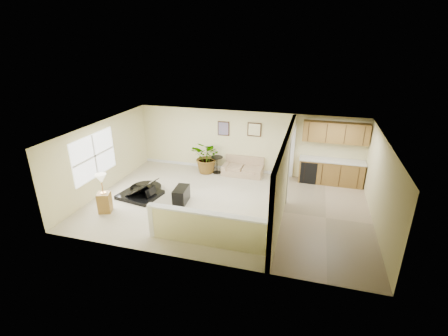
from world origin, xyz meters
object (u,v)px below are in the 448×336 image
(accent_table, at_px, (217,163))
(palm_plant, at_px, (208,157))
(piano, at_px, (140,181))
(small_plant, at_px, (278,176))
(lamp_stand, at_px, (104,196))
(loveseat, at_px, (243,166))
(piano_bench, at_px, (181,195))

(accent_table, bearing_deg, palm_plant, -168.12)
(piano, xyz_separation_m, small_plant, (4.47, 2.48, -0.32))
(lamp_stand, bearing_deg, loveseat, 49.81)
(piano_bench, height_order, small_plant, piano_bench)
(loveseat, height_order, lamp_stand, lamp_stand)
(piano_bench, xyz_separation_m, lamp_stand, (-2.07, -1.24, 0.28))
(palm_plant, distance_m, lamp_stand, 4.45)
(piano, height_order, lamp_stand, lamp_stand)
(small_plant, bearing_deg, accent_table, 176.23)
(piano, relative_size, small_plant, 3.63)
(piano, relative_size, piano_bench, 2.20)
(loveseat, xyz_separation_m, lamp_stand, (-3.53, -4.18, 0.20))
(small_plant, distance_m, lamp_stand, 6.27)
(accent_table, relative_size, lamp_stand, 0.54)
(piano, bearing_deg, lamp_stand, -100.35)
(piano, bearing_deg, piano_bench, 5.60)
(lamp_stand, bearing_deg, palm_plant, 61.64)
(piano, relative_size, accent_table, 2.49)
(piano_bench, bearing_deg, lamp_stand, -149.11)
(palm_plant, xyz_separation_m, small_plant, (2.85, -0.09, -0.46))
(palm_plant, bearing_deg, piano_bench, -90.90)
(piano, xyz_separation_m, loveseat, (3.04, 2.83, -0.17))
(loveseat, distance_m, palm_plant, 1.48)
(piano, xyz_separation_m, palm_plant, (1.62, 2.56, 0.15))
(accent_table, distance_m, palm_plant, 0.44)
(loveseat, bearing_deg, accent_table, -169.31)
(accent_table, distance_m, small_plant, 2.50)
(palm_plant, distance_m, small_plant, 2.89)
(palm_plant, xyz_separation_m, lamp_stand, (-2.11, -3.91, -0.12))
(piano_bench, xyz_separation_m, accent_table, (0.41, 2.75, 0.18))
(accent_table, xyz_separation_m, palm_plant, (-0.37, -0.08, 0.22))
(piano_bench, height_order, palm_plant, palm_plant)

